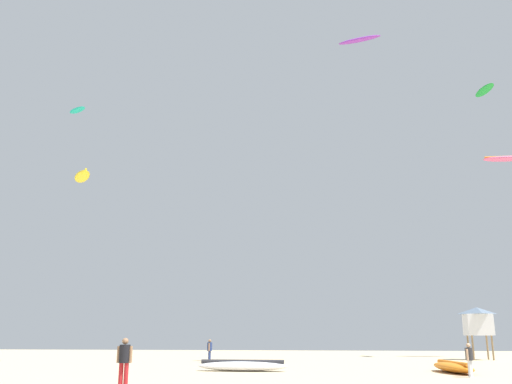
{
  "coord_description": "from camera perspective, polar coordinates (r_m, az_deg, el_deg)",
  "views": [
    {
      "loc": [
        4.28,
        -15.56,
        1.88
      ],
      "look_at": [
        0.0,
        17.47,
        10.61
      ],
      "focal_mm": 38.56,
      "sensor_mm": 36.0,
      "label": 1
    }
  ],
  "objects": [
    {
      "name": "kite_aloft_4",
      "position": [
        58.58,
        22.62,
        9.71
      ],
      "size": [
        1.65,
        3.21,
        0.59
      ],
      "color": "green"
    },
    {
      "name": "kite_aloft_1",
      "position": [
        46.32,
        10.67,
        15.25
      ],
      "size": [
        3.53,
        1.88,
        0.63
      ],
      "color": "purple"
    },
    {
      "name": "kite_aloft_0",
      "position": [
        58.07,
        24.59,
        3.17
      ],
      "size": [
        4.46,
        1.29,
        0.53
      ],
      "color": "#E5598C"
    },
    {
      "name": "person_foreground",
      "position": [
        22.23,
        -13.5,
        -16.44
      ],
      "size": [
        0.6,
        0.41,
        1.8
      ],
      "rotation": [
        0.0,
        0.0,
        4.73
      ],
      "color": "#B21E23",
      "rests_on": "ground"
    },
    {
      "name": "person_midground",
      "position": [
        28.75,
        21.25,
        -15.69
      ],
      "size": [
        0.35,
        0.44,
        1.54
      ],
      "rotation": [
        0.0,
        0.0,
        2.53
      ],
      "color": "silver",
      "rests_on": "ground"
    },
    {
      "name": "lifeguard_tower",
      "position": [
        49.56,
        22.01,
        -12.29
      ],
      "size": [
        2.3,
        2.3,
        4.15
      ],
      "color": "#8C704C",
      "rests_on": "ground"
    },
    {
      "name": "kite_aloft_2",
      "position": [
        45.7,
        -17.6,
        1.55
      ],
      "size": [
        2.91,
        3.58,
        0.51
      ],
      "color": "yellow"
    },
    {
      "name": "kite_grounded_near",
      "position": [
        31.91,
        19.76,
        -16.73
      ],
      "size": [
        1.98,
        5.07,
        0.64
      ],
      "color": "orange",
      "rests_on": "ground"
    },
    {
      "name": "kite_aloft_3",
      "position": [
        59.22,
        -18.05,
        8.08
      ],
      "size": [
        2.51,
        1.92,
        0.4
      ],
      "color": "#19B29E"
    },
    {
      "name": "kite_grounded_mid",
      "position": [
        31.63,
        -1.43,
        -17.56
      ],
      "size": [
        5.06,
        1.6,
        0.64
      ],
      "color": "white",
      "rests_on": "ground"
    },
    {
      "name": "person_left",
      "position": [
        42.11,
        -4.84,
        -15.9
      ],
      "size": [
        0.37,
        0.54,
        1.63
      ],
      "rotation": [
        0.0,
        0.0,
        3.12
      ],
      "color": "navy",
      "rests_on": "ground"
    }
  ]
}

